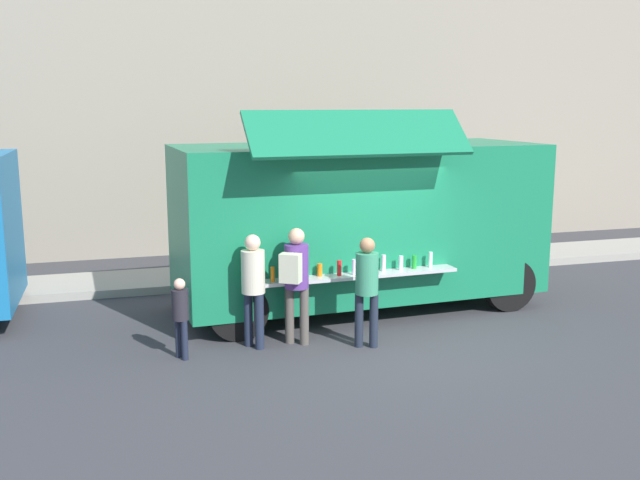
% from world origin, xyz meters
% --- Properties ---
extents(ground_plane, '(60.00, 60.00, 0.00)m').
position_xyz_m(ground_plane, '(0.00, 0.00, 0.00)').
color(ground_plane, '#38383D').
extents(curb_strip, '(28.00, 1.60, 0.15)m').
position_xyz_m(curb_strip, '(-3.80, 4.60, 0.07)').
color(curb_strip, '#9E998E').
rests_on(curb_strip, ground).
extents(building_behind, '(32.00, 2.40, 7.08)m').
position_xyz_m(building_behind, '(-2.80, 8.50, 3.54)').
color(building_behind, gray).
rests_on(building_behind, ground).
extents(food_truck_main, '(6.21, 3.28, 3.39)m').
position_xyz_m(food_truck_main, '(0.21, 1.98, 1.54)').
color(food_truck_main, '#18784F').
rests_on(food_truck_main, ground).
extents(trash_bin, '(0.60, 0.60, 0.94)m').
position_xyz_m(trash_bin, '(3.79, 4.30, 0.47)').
color(trash_bin, '#2C6337').
rests_on(trash_bin, ground).
extents(customer_front_ordering, '(0.33, 0.33, 1.62)m').
position_xyz_m(customer_front_ordering, '(-0.37, -0.01, 0.97)').
color(customer_front_ordering, '#1D2534').
rests_on(customer_front_ordering, ground).
extents(customer_mid_with_backpack, '(0.49, 0.56, 1.73)m').
position_xyz_m(customer_mid_with_backpack, '(-1.32, 0.38, 1.06)').
color(customer_mid_with_backpack, '#504A44').
rests_on(customer_mid_with_backpack, ground).
extents(customer_rear_waiting, '(0.34, 0.34, 1.67)m').
position_xyz_m(customer_rear_waiting, '(-1.94, 0.43, 0.99)').
color(customer_rear_waiting, '#1D2539').
rests_on(customer_rear_waiting, ground).
extents(child_near_queue, '(0.23, 0.23, 1.14)m').
position_xyz_m(child_near_queue, '(-2.99, 0.26, 0.68)').
color(child_near_queue, '#1C2336').
rests_on(child_near_queue, ground).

